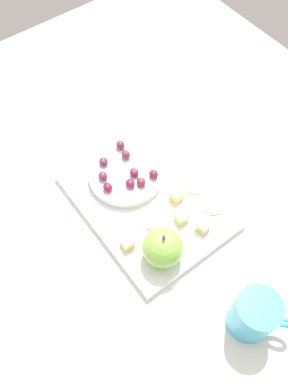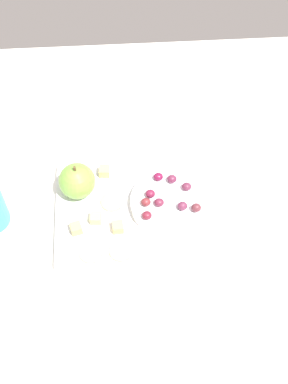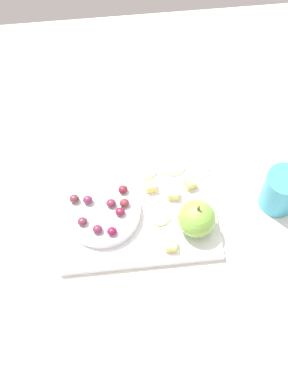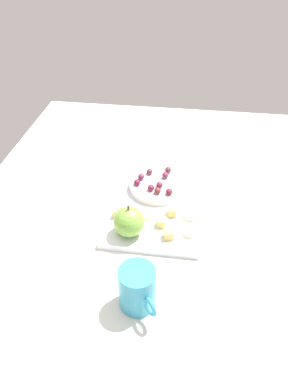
# 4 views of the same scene
# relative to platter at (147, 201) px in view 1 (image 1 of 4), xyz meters

# --- Properties ---
(table) EXTENTS (1.22, 1.09, 0.03)m
(table) POSITION_rel_platter_xyz_m (-0.02, 0.03, -0.03)
(table) COLOR silver
(table) RESTS_ON ground
(platter) EXTENTS (0.32, 0.24, 0.02)m
(platter) POSITION_rel_platter_xyz_m (0.00, 0.00, 0.00)
(platter) COLOR white
(platter) RESTS_ON table
(serving_dish) EXTENTS (0.15, 0.15, 0.02)m
(serving_dish) POSITION_rel_platter_xyz_m (-0.07, -0.00, 0.02)
(serving_dish) COLOR white
(serving_dish) RESTS_ON platter
(apple_whole) EXTENTS (0.08, 0.08, 0.08)m
(apple_whole) POSITION_rel_platter_xyz_m (0.11, -0.05, 0.05)
(apple_whole) COLOR #79AF41
(apple_whole) RESTS_ON platter
(apple_stem) EXTENTS (0.01, 0.01, 0.01)m
(apple_stem) POSITION_rel_platter_xyz_m (0.11, -0.05, 0.09)
(apple_stem) COLOR brown
(apple_stem) RESTS_ON apple_whole
(cheese_cube_0) EXTENTS (0.03, 0.03, 0.02)m
(cheese_cube_0) POSITION_rel_platter_xyz_m (0.12, 0.05, 0.02)
(cheese_cube_0) COLOR #E3C468
(cheese_cube_0) RESTS_ON platter
(cheese_cube_1) EXTENTS (0.02, 0.02, 0.02)m
(cheese_cube_1) POSITION_rel_platter_xyz_m (0.08, 0.02, 0.02)
(cheese_cube_1) COLOR #E2D07A
(cheese_cube_1) RESTS_ON platter
(cheese_cube_2) EXTENTS (0.02, 0.02, 0.02)m
(cheese_cube_2) POSITION_rel_platter_xyz_m (0.03, 0.05, 0.02)
(cheese_cube_2) COLOR #F2CD6D
(cheese_cube_2) RESTS_ON platter
(cheese_cube_3) EXTENTS (0.02, 0.02, 0.02)m
(cheese_cube_3) POSITION_rel_platter_xyz_m (0.06, -0.09, 0.02)
(cheese_cube_3) COLOR #E4D26E
(cheese_cube_3) RESTS_ON platter
(cracker_0) EXTENTS (0.05, 0.05, 0.00)m
(cracker_0) POSITION_rel_platter_xyz_m (0.05, -0.02, 0.01)
(cracker_0) COLOR #E1B77C
(cracker_0) RESTS_ON platter
(cracker_1) EXTENTS (0.05, 0.05, 0.00)m
(cracker_1) POSITION_rel_platter_xyz_m (0.09, 0.10, 0.01)
(cracker_1) COLOR #D7C380
(cracker_1) RESTS_ON platter
(cracker_2) EXTENTS (0.05, 0.05, 0.00)m
(cracker_2) POSITION_rel_platter_xyz_m (0.03, 0.09, 0.01)
(cracker_2) COLOR #E3C57D
(cracker_2) RESTS_ON platter
(grape_0) EXTENTS (0.02, 0.02, 0.02)m
(grape_0) POSITION_rel_platter_xyz_m (-0.03, -0.02, 0.04)
(grape_0) COLOR maroon
(grape_0) RESTS_ON serving_dish
(grape_1) EXTENTS (0.02, 0.02, 0.02)m
(grape_1) POSITION_rel_platter_xyz_m (-0.08, -0.05, 0.04)
(grape_1) COLOR #65253F
(grape_1) RESTS_ON serving_dish
(grape_2) EXTENTS (0.02, 0.02, 0.02)m
(grape_2) POSITION_rel_platter_xyz_m (-0.05, 0.01, 0.04)
(grape_2) COLOR maroon
(grape_2) RESTS_ON serving_dish
(grape_3) EXTENTS (0.02, 0.02, 0.02)m
(grape_3) POSITION_rel_platter_xyz_m (-0.02, 0.00, 0.04)
(grape_3) COLOR maroon
(grape_3) RESTS_ON serving_dish
(grape_4) EXTENTS (0.02, 0.02, 0.02)m
(grape_4) POSITION_rel_platter_xyz_m (-0.11, -0.03, 0.04)
(grape_4) COLOR #62273E
(grape_4) RESTS_ON serving_dish
(grape_5) EXTENTS (0.02, 0.02, 0.02)m
(grape_5) POSITION_rel_platter_xyz_m (-0.10, 0.02, 0.04)
(grape_5) COLOR #672A44
(grape_5) RESTS_ON serving_dish
(grape_6) EXTENTS (0.02, 0.02, 0.02)m
(grape_6) POSITION_rel_platter_xyz_m (-0.05, -0.06, 0.04)
(grape_6) COLOR maroon
(grape_6) RESTS_ON serving_dish
(grape_7) EXTENTS (0.02, 0.02, 0.02)m
(grape_7) POSITION_rel_platter_xyz_m (-0.12, 0.02, 0.04)
(grape_7) COLOR brown
(grape_7) RESTS_ON serving_dish
(grape_8) EXTENTS (0.02, 0.02, 0.02)m
(grape_8) POSITION_rel_platter_xyz_m (-0.02, 0.03, 0.04)
(grape_8) COLOR maroon
(grape_8) RESTS_ON serving_dish
(cup) EXTENTS (0.09, 0.08, 0.10)m
(cup) POSITION_rel_platter_xyz_m (0.29, -0.00, 0.04)
(cup) COLOR #389DC0
(cup) RESTS_ON table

